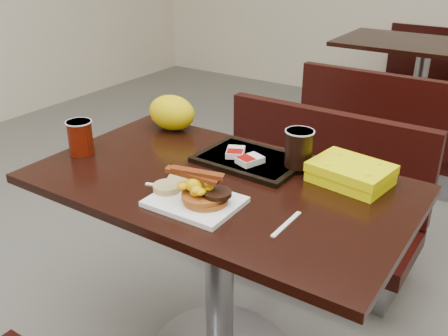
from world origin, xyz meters
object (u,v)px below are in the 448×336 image
Objects in this scene: fork at (160,186)px; hashbrown_sleeve_right at (250,160)px; bench_far_s at (388,124)px; tray at (251,160)px; pancake_stack at (206,198)px; hashbrown_sleeve_left at (235,152)px; bench_near_n at (306,200)px; table_far at (418,94)px; coffee_cup_near at (80,138)px; table_near at (219,276)px; paper_bag at (172,113)px; bench_far_n at (439,76)px; platter at (195,202)px; clamshell at (351,173)px; coffee_cup_far at (299,148)px; knife at (286,224)px.

hashbrown_sleeve_right is at bearing 44.54° from fork.
hashbrown_sleeve_right is (0.03, -1.77, 0.42)m from bench_far_s.
tray is at bearing -89.57° from bench_far_s.
pancake_stack is 0.34m from hashbrown_sleeve_left.
bench_far_s is at bearing 90.00° from bench_near_n.
table_far is 1.20× the size of bench_far_s.
coffee_cup_near reaches higher than bench_far_s.
coffee_cup_near is at bearing -104.75° from bench_far_s.
tray reaches higher than fork.
paper_bag is (-0.41, 0.28, 0.44)m from table_near.
bench_far_n is at bearing 90.00° from bench_far_s.
platter is (0.03, -2.07, 0.40)m from bench_far_s.
clamshell is (0.39, 0.05, 0.00)m from hashbrown_sleeve_left.
coffee_cup_near reaches higher than clamshell.
platter reaches higher than bench_near_n.
bench_far_n is at bearing 93.24° from coffee_cup_far.
knife is at bearing -23.61° from hashbrown_sleeve_right.
hashbrown_sleeve_right is (0.02, -0.04, 0.02)m from tray.
table_far is at bearing 90.00° from bench_far_s.
table_far is at bearing 79.96° from paper_bag.
hashbrown_sleeve_left reaches higher than fork.
bench_near_n is 1.00× the size of bench_far_n.
table_near is 3.43× the size of tray.
clamshell reaches higher than hashbrown_sleeve_right.
bench_far_n is at bearing 90.00° from table_near.
tray is 4.27× the size of hashbrown_sleeve_right.
pancake_stack is at bearing -88.67° from table_far.
table_far is 8.80× the size of fork.
coffee_cup_near is at bearing 173.24° from pancake_stack.
paper_bag is at bearing -176.57° from clamshell.
bench_far_n is 12.47× the size of hashbrown_sleeve_left.
tray is 0.34m from clamshell.
coffee_cup_far is at bearing 46.27° from hashbrown_sleeve_right.
fork is at bearing -135.41° from clamshell.
clamshell is at bearing 3.11° from coffee_cup_far.
bench_far_s is (0.00, 1.90, -0.02)m from table_near.
platter is 0.16m from fork.
knife is at bearing 9.10° from pancake_stack.
fork and knife have the same top height.
platter reaches higher than bench_far_s.
pancake_stack reaches higher than table_near.
fork is 0.32m from hashbrown_sleeve_right.
clamshell is (0.35, -2.39, 0.41)m from table_far.
bench_far_n is 3.49m from pancake_stack.
pancake_stack is 0.39m from coffee_cup_far.
paper_bag reaches higher than platter.
bench_far_s is at bearing 91.79° from pancake_stack.
platter is 0.04m from pancake_stack.
coffee_cup_near reaches higher than hashbrown_sleeve_left.
clamshell is (0.18, 0.01, -0.05)m from coffee_cup_far.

